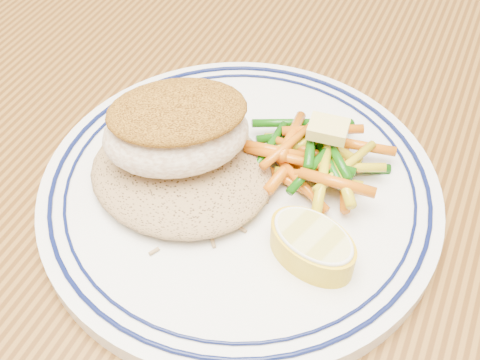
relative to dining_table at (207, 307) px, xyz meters
name	(u,v)px	position (x,y,z in m)	size (l,w,h in m)	color
dining_table	(207,307)	(0.00, 0.00, 0.00)	(1.50, 0.90, 0.75)	#4F2E0F
plate	(240,190)	(0.01, 0.04, 0.11)	(0.27, 0.27, 0.02)	white
rice_pilaf	(181,169)	(-0.03, 0.02, 0.12)	(0.13, 0.11, 0.02)	#94744A
fish_fillet	(176,128)	(-0.03, 0.03, 0.15)	(0.12, 0.11, 0.05)	#F7E5CC
vegetable_pile	(314,157)	(0.05, 0.07, 0.12)	(0.11, 0.10, 0.03)	#124E09
butter_pat	(328,129)	(0.06, 0.08, 0.14)	(0.03, 0.02, 0.01)	#E6D570
lemon_wedge	(312,244)	(0.07, 0.00, 0.12)	(0.07, 0.07, 0.02)	yellow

